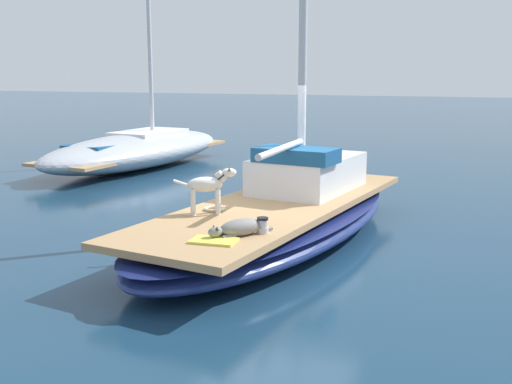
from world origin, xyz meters
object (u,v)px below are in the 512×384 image
(dog_white, at_px, (208,186))
(deck_towel, at_px, (214,241))
(deck_winch, at_px, (263,226))
(dog_grey, at_px, (238,228))
(sailboat_main, at_px, (277,222))
(coiled_rope, at_px, (214,209))
(moored_boat_port_side, at_px, (137,149))

(dog_white, xyz_separation_m, deck_towel, (0.69, -1.37, -0.41))
(deck_winch, bearing_deg, dog_grey, -136.16)
(dog_white, bearing_deg, deck_towel, -63.44)
(sailboat_main, height_order, coiled_rope, coiled_rope)
(sailboat_main, relative_size, coiled_rope, 23.27)
(sailboat_main, bearing_deg, coiled_rope, -128.60)
(sailboat_main, distance_m, coiled_rope, 1.19)
(dog_grey, height_order, deck_winch, dog_grey)
(dog_white, xyz_separation_m, deck_winch, (1.12, -0.77, -0.32))
(dog_grey, bearing_deg, coiled_rope, 125.34)
(sailboat_main, height_order, dog_grey, dog_grey)
(dog_grey, distance_m, coiled_rope, 1.54)
(dog_white, relative_size, dog_grey, 1.09)
(sailboat_main, xyz_separation_m, deck_towel, (-0.01, -2.51, 0.34))
(dog_white, relative_size, moored_boat_port_side, 0.11)
(sailboat_main, xyz_separation_m, deck_winch, (0.42, -1.91, 0.42))
(dog_grey, height_order, moored_boat_port_side, moored_boat_port_side)
(deck_winch, distance_m, moored_boat_port_side, 10.46)
(sailboat_main, bearing_deg, dog_white, -121.30)
(sailboat_main, bearing_deg, dog_grey, -85.28)
(deck_winch, bearing_deg, moored_boat_port_side, 129.54)
(deck_towel, height_order, moored_boat_port_side, moored_boat_port_side)
(deck_towel, bearing_deg, deck_winch, 54.43)
(dog_white, relative_size, deck_winch, 4.12)
(sailboat_main, height_order, deck_winch, deck_winch)
(dog_white, distance_m, dog_grey, 1.37)
(dog_grey, bearing_deg, deck_towel, -116.80)
(dog_white, distance_m, deck_towel, 1.59)
(dog_grey, distance_m, deck_winch, 0.34)
(deck_winch, height_order, coiled_rope, deck_winch)
(deck_winch, relative_size, coiled_rope, 0.65)
(coiled_rope, bearing_deg, moored_boat_port_side, 128.09)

